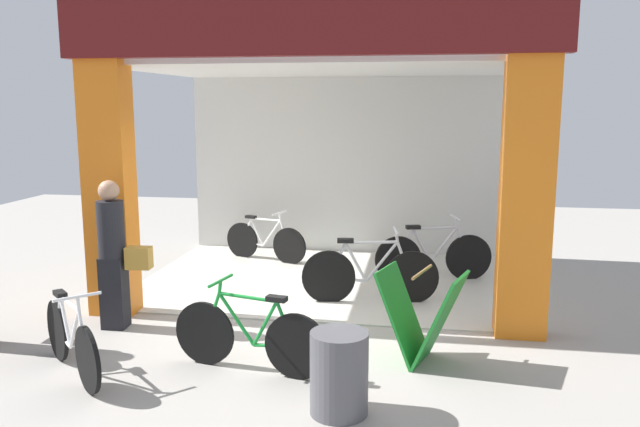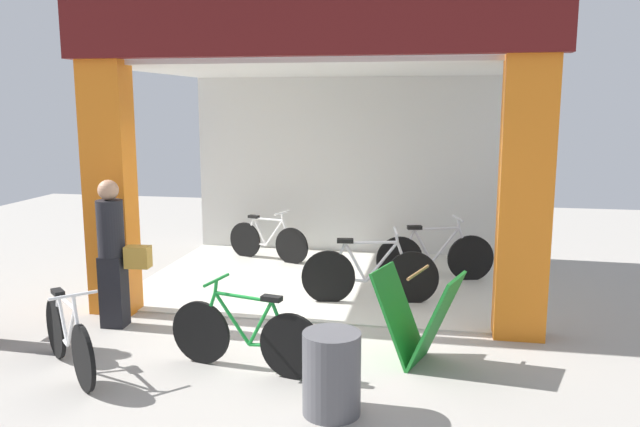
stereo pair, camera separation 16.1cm
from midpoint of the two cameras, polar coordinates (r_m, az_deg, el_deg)
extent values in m
plane|color=#9E9991|center=(7.60, -0.69, -9.78)|extent=(18.70, 18.70, 0.00)
cube|color=beige|center=(9.35, 1.54, -5.93)|extent=(5.35, 3.75, 0.02)
cube|color=silver|center=(10.91, 3.12, 4.44)|extent=(5.35, 0.12, 3.05)
cube|color=orange|center=(8.04, -17.77, 2.06)|extent=(0.54, 0.36, 3.05)
cube|color=orange|center=(7.17, 18.50, 1.11)|extent=(0.54, 0.36, 3.05)
cube|color=#591414|center=(7.06, -1.00, 16.57)|extent=(5.55, 0.20, 0.65)
cube|color=silver|center=(9.02, 1.63, 12.85)|extent=(5.35, 3.75, 0.06)
cylinder|color=black|center=(9.22, 7.64, -4.13)|extent=(0.66, 0.22, 0.68)
cylinder|color=black|center=(9.49, 13.83, -3.93)|extent=(0.66, 0.22, 0.68)
cylinder|color=silver|center=(9.28, 9.12, -4.24)|extent=(0.45, 0.15, 0.09)
cylinder|color=silver|center=(9.26, 9.73, -2.90)|extent=(0.29, 0.11, 0.51)
cylinder|color=silver|center=(9.34, 11.66, -2.80)|extent=(0.41, 0.14, 0.53)
cylinder|color=silver|center=(9.25, 10.93, -1.34)|extent=(0.64, 0.20, 0.05)
cylinder|color=silver|center=(9.20, 8.37, -2.79)|extent=(0.22, 0.09, 0.45)
cylinder|color=silver|center=(9.41, 13.28, -2.61)|extent=(0.20, 0.09, 0.47)
cylinder|color=silver|center=(9.33, 12.80, -0.85)|extent=(0.06, 0.05, 0.14)
cylinder|color=silver|center=(9.31, 12.76, -0.44)|extent=(0.15, 0.46, 0.03)
cube|color=black|center=(9.17, 8.98, -1.24)|extent=(0.22, 0.15, 0.05)
cylinder|color=black|center=(8.22, 1.31, -5.72)|extent=(0.69, 0.14, 0.69)
cylinder|color=black|center=(8.27, 8.79, -5.74)|extent=(0.69, 0.14, 0.69)
cylinder|color=silver|center=(8.23, 3.08, -5.91)|extent=(0.47, 0.10, 0.09)
cylinder|color=silver|center=(8.17, 3.77, -4.39)|extent=(0.30, 0.08, 0.52)
cylinder|color=silver|center=(8.18, 6.10, -4.34)|extent=(0.43, 0.10, 0.54)
cylinder|color=silver|center=(8.12, 5.19, -2.62)|extent=(0.66, 0.13, 0.06)
cylinder|color=silver|center=(8.16, 2.15, -4.21)|extent=(0.23, 0.07, 0.47)
cylinder|color=silver|center=(8.20, 8.09, -4.16)|extent=(0.21, 0.07, 0.48)
cylinder|color=silver|center=(8.12, 7.46, -2.09)|extent=(0.06, 0.05, 0.14)
cylinder|color=silver|center=(8.11, 7.39, -1.61)|extent=(0.10, 0.48, 0.03)
cube|color=black|center=(8.10, 2.84, -2.45)|extent=(0.22, 0.13, 0.05)
cylinder|color=black|center=(10.69, -6.31, -2.39)|extent=(0.58, 0.24, 0.60)
cylinder|color=black|center=(10.18, -2.11, -2.95)|extent=(0.58, 0.24, 0.60)
cylinder|color=white|center=(10.57, -5.35, -2.63)|extent=(0.39, 0.17, 0.08)
cylinder|color=white|center=(10.48, -5.00, -1.65)|extent=(0.26, 0.12, 0.45)
cylinder|color=white|center=(10.32, -3.70, -1.77)|extent=(0.36, 0.15, 0.47)
cylinder|color=white|center=(10.34, -4.25, -0.53)|extent=(0.55, 0.22, 0.05)
cylinder|color=white|center=(10.59, -5.88, -1.42)|extent=(0.20, 0.10, 0.40)
cylinder|color=white|center=(10.18, -2.56, -1.79)|extent=(0.18, 0.09, 0.41)
cylinder|color=white|center=(10.18, -2.96, -0.30)|extent=(0.06, 0.05, 0.12)
cylinder|color=white|center=(10.17, -3.01, 0.04)|extent=(0.17, 0.40, 0.03)
cube|color=black|center=(10.50, -5.54, -0.28)|extent=(0.20, 0.15, 0.05)
cylinder|color=black|center=(7.03, -22.01, -9.53)|extent=(0.47, 0.45, 0.61)
cylinder|color=black|center=(6.17, -19.76, -12.11)|extent=(0.47, 0.45, 0.61)
cylinder|color=white|center=(6.83, -21.52, -10.26)|extent=(0.32, 0.31, 0.08)
cylinder|color=white|center=(6.69, -21.44, -8.88)|extent=(0.22, 0.21, 0.46)
cylinder|color=white|center=(6.42, -20.76, -9.56)|extent=(0.30, 0.28, 0.48)
cylinder|color=white|center=(6.46, -21.16, -7.39)|extent=(0.45, 0.43, 0.05)
cylinder|color=white|center=(6.87, -21.90, -8.22)|extent=(0.17, 0.16, 0.41)
cylinder|color=white|center=(6.18, -20.13, -10.04)|extent=(0.16, 0.15, 0.42)
cylinder|color=white|center=(6.18, -20.50, -7.46)|extent=(0.06, 0.06, 0.13)
cylinder|color=white|center=(6.17, -20.56, -6.89)|extent=(0.31, 0.33, 0.03)
cube|color=black|center=(6.73, -21.84, -6.57)|extent=(0.20, 0.19, 0.05)
cylinder|color=black|center=(6.05, -1.82, -11.83)|extent=(0.63, 0.17, 0.64)
cylinder|color=black|center=(6.48, -9.94, -10.47)|extent=(0.63, 0.17, 0.64)
cylinder|color=#198C33|center=(6.15, -3.84, -11.72)|extent=(0.43, 0.12, 0.08)
cylinder|color=#198C33|center=(6.11, -4.62, -9.79)|extent=(0.28, 0.09, 0.48)
cylinder|color=#198C33|center=(6.25, -7.16, -9.33)|extent=(0.39, 0.11, 0.50)
cylinder|color=#198C33|center=(6.12, -6.18, -7.45)|extent=(0.60, 0.15, 0.05)
cylinder|color=#198C33|center=(6.02, -2.79, -9.85)|extent=(0.21, 0.08, 0.43)
cylinder|color=#198C33|center=(6.36, -9.23, -8.79)|extent=(0.19, 0.07, 0.44)
cylinder|color=#198C33|center=(6.24, -8.60, -6.48)|extent=(0.06, 0.04, 0.13)
cylinder|color=#198C33|center=(6.21, -8.54, -5.93)|extent=(0.12, 0.44, 0.03)
cube|color=black|center=(5.98, -3.59, -7.61)|extent=(0.21, 0.13, 0.05)
cube|color=#197226|center=(6.48, 7.77, -9.03)|extent=(0.57, 0.66, 0.94)
cube|color=#197226|center=(6.36, 11.09, -9.49)|extent=(0.57, 0.66, 0.94)
cylinder|color=olive|center=(6.28, 9.54, -5.24)|extent=(0.20, 0.54, 0.03)
cube|color=black|center=(7.73, -17.43, -6.67)|extent=(0.29, 0.26, 0.83)
cylinder|color=black|center=(7.55, -17.72, -1.28)|extent=(0.32, 0.32, 0.65)
sphere|color=tan|center=(7.49, -17.90, 2.02)|extent=(0.23, 0.23, 0.23)
cube|color=#BF8C33|center=(7.50, -15.43, -3.78)|extent=(0.29, 0.19, 0.25)
cylinder|color=#4C4C51|center=(5.42, 1.93, -14.13)|extent=(0.49, 0.49, 0.70)
camera|label=1|loc=(0.08, -89.44, 0.10)|focal=35.66mm
camera|label=2|loc=(0.08, 90.56, -0.10)|focal=35.66mm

